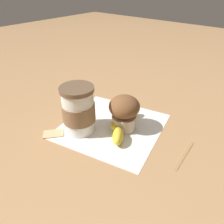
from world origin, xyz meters
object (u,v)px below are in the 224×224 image
coffee_cup (79,110)px  muffin (124,111)px  banana (122,123)px  sugar_packet (53,133)px

coffee_cup → muffin: size_ratio=1.31×
muffin → coffee_cup: bearing=133.2°
banana → sugar_packet: (-0.13, 0.12, -0.01)m
sugar_packet → muffin: bearing=-41.6°
banana → coffee_cup: bearing=132.3°
muffin → banana: bearing=154.1°
sugar_packet → banana: bearing=-42.0°
coffee_cup → banana: (0.07, -0.08, -0.04)m
coffee_cup → muffin: 0.11m
muffin → banana: 0.03m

